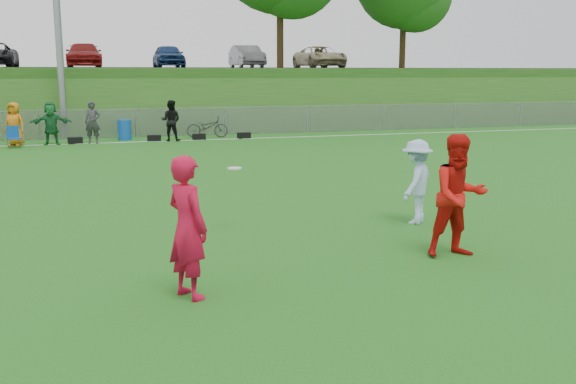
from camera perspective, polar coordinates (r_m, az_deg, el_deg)
name	(u,v)px	position (r m, az deg, el deg)	size (l,w,h in m)	color
ground	(238,265)	(9.64, -4.42, -6.50)	(120.00, 120.00, 0.00)	#15641A
sideline_far	(140,142)	(27.21, -13.02, 4.37)	(60.00, 0.10, 0.01)	white
fence	(136,123)	(29.14, -13.39, 6.02)	(58.00, 0.06, 1.30)	gray
berm	(121,95)	(40.06, -14.61, 8.36)	(120.00, 18.00, 3.00)	#215016
parking_lot	(118,69)	(42.03, -14.85, 10.55)	(120.00, 12.00, 0.10)	black
car_row	(98,56)	(41.01, -16.50, 11.56)	(32.04, 5.18, 1.44)	white
spectator_row	(63,123)	(27.07, -19.37, 5.81)	(8.65, 0.92, 1.69)	red
gear_bags	(170,138)	(27.41, -10.46, 4.77)	(7.55, 0.38, 0.26)	black
player_red_left	(187,227)	(8.15, -8.93, -3.12)	(0.67, 0.44, 1.83)	red
player_red_center	(459,196)	(10.21, 14.95, -0.35)	(0.93, 0.72, 1.91)	red
player_blue	(416,182)	(12.32, 11.34, 0.90)	(1.03, 0.59, 1.60)	#A8C3E9
frisbee	(234,168)	(11.42, -4.78, 2.12)	(0.25, 0.25, 0.02)	white
recycling_bin	(125,130)	(28.13, -14.33, 5.37)	(0.57, 0.57, 0.85)	#104CB3
camp_chair	(15,142)	(26.47, -23.14, 4.14)	(0.58, 0.59, 0.83)	#0E489B
bicycle	(207,127)	(28.53, -7.18, 5.78)	(0.63, 1.80, 0.95)	#2F2E31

